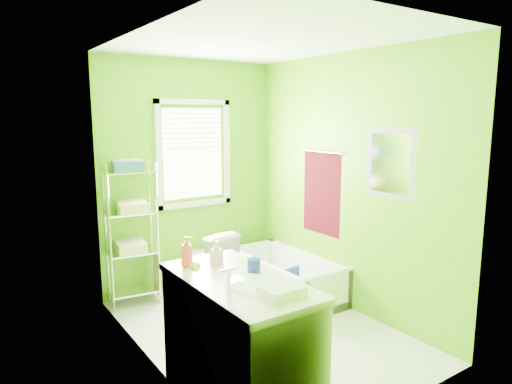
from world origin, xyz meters
TOP-DOWN VIEW (x-y plane):
  - ground at (0.00, 0.00)m, footprint 2.90×2.90m
  - room_envelope at (0.00, 0.00)m, footprint 2.14×2.94m
  - window at (0.05, 1.42)m, footprint 0.92×0.05m
  - door at (-1.04, -1.00)m, footprint 0.09×0.80m
  - right_wall_decor at (1.04, -0.02)m, footprint 0.04×1.48m
  - bathtub at (0.72, 0.54)m, footprint 0.66×1.41m
  - toilet at (0.05, 1.14)m, footprint 0.50×0.75m
  - vanity at (-0.75, -0.82)m, footprint 0.62×1.21m
  - wire_shelf_unit at (-0.75, 1.28)m, footprint 0.54×0.44m

SIDE VIEW (x-z plane):
  - ground at x=0.00m, z-range 0.00..0.00m
  - bathtub at x=0.72m, z-range -0.08..0.37m
  - toilet at x=0.05m, z-range 0.00..0.72m
  - vanity at x=-0.75m, z-range -0.08..1.05m
  - wire_shelf_unit at x=-0.75m, z-range 0.16..1.69m
  - door at x=-1.04m, z-range 0.00..2.00m
  - right_wall_decor at x=1.04m, z-range 0.74..1.91m
  - room_envelope at x=0.00m, z-range 0.24..2.86m
  - window at x=0.05m, z-range 1.00..2.22m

